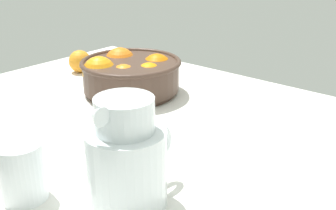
{
  "coord_description": "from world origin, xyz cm",
  "views": [
    {
      "loc": [
        44.81,
        -58.35,
        37.83
      ],
      "look_at": [
        -3.51,
        -1.2,
        7.48
      ],
      "focal_mm": 43.79,
      "sensor_mm": 36.0,
      "label": 1
    }
  ],
  "objects": [
    {
      "name": "loose_orange_1",
      "position": [
        -53.34,
        16.23,
        3.39
      ],
      "size": [
        6.78,
        6.78,
        6.78
      ],
      "primitive_type": "sphere",
      "color": "orange",
      "rests_on": "ground_plane"
    },
    {
      "name": "ground_plane",
      "position": [
        0.0,
        0.0,
        -1.5
      ],
      "size": [
        140.83,
        90.06,
        3.0
      ],
      "primitive_type": "cube",
      "color": "white"
    },
    {
      "name": "juice_glass",
      "position": [
        -7.53,
        -31.3,
        4.06
      ],
      "size": [
        7.26,
        7.26,
        9.44
      ],
      "color": "white",
      "rests_on": "ground_plane"
    },
    {
      "name": "fruit_bowl",
      "position": [
        -28.58,
        13.19,
        5.2
      ],
      "size": [
        26.07,
        26.07,
        10.64
      ],
      "color": "#473328",
      "rests_on": "ground_plane"
    },
    {
      "name": "juice_pitcher",
      "position": [
        5.68,
        -21.57,
        6.54
      ],
      "size": [
        12.18,
        16.95,
        17.92
      ],
      "color": "white",
      "rests_on": "ground_plane"
    }
  ]
}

